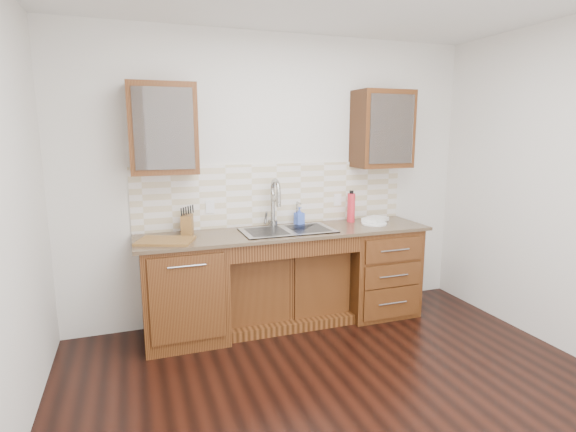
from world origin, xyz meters
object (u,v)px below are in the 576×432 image
object	(u,v)px
water_bottle	(351,208)
cutting_board	(165,241)
plate	(374,223)
soap_bottle	(299,216)
knife_block	(187,224)

from	to	relation	value
water_bottle	cutting_board	xyz separation A→B (m)	(-1.82, -0.24, -0.13)
plate	soap_bottle	bearing A→B (deg)	163.56
soap_bottle	cutting_board	xyz separation A→B (m)	(-1.28, -0.28, -0.08)
plate	cutting_board	world-z (taller)	cutting_board
plate	knife_block	size ratio (longest dim) A/B	1.45
knife_block	cutting_board	size ratio (longest dim) A/B	0.39
water_bottle	knife_block	bearing A→B (deg)	179.99
knife_block	cutting_board	world-z (taller)	knife_block
water_bottle	cutting_board	size ratio (longest dim) A/B	0.65
plate	knife_block	xyz separation A→B (m)	(-1.78, 0.18, 0.08)
soap_bottle	knife_block	distance (m)	1.07
cutting_board	knife_block	bearing A→B (deg)	49.40
water_bottle	soap_bottle	bearing A→B (deg)	176.67
soap_bottle	water_bottle	xyz separation A→B (m)	(0.54, -0.03, 0.06)
knife_block	soap_bottle	bearing A→B (deg)	16.07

